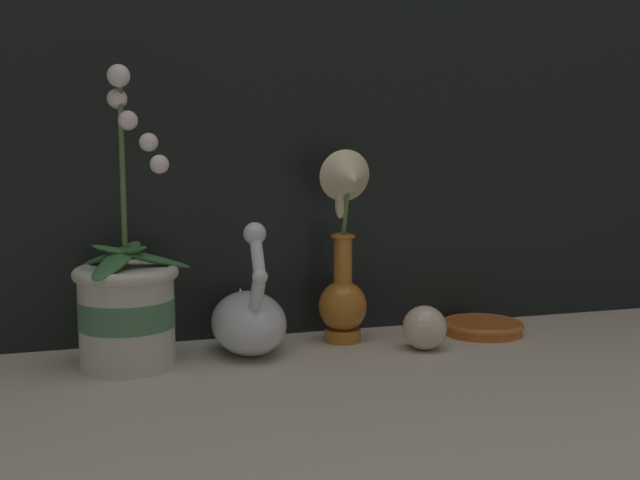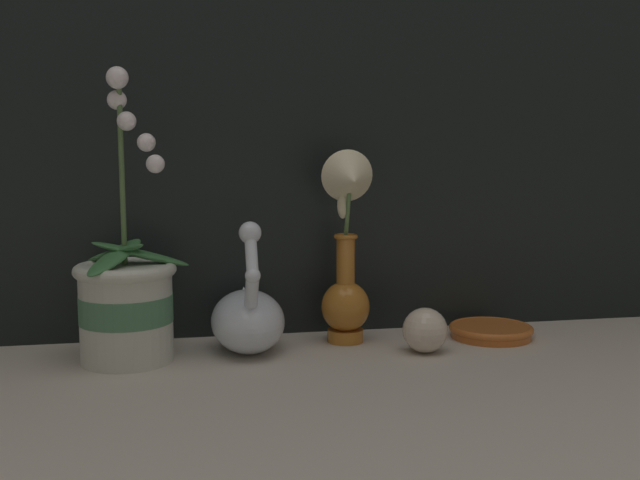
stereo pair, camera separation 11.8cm
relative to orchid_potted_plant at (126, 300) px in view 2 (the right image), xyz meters
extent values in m
plane|color=#BCB2A3|center=(0.30, -0.09, -0.09)|extent=(2.80, 2.80, 0.00)
cylinder|color=beige|center=(0.00, 0.00, -0.02)|extent=(0.14, 0.14, 0.15)
cylinder|color=#477A56|center=(0.00, 0.00, -0.01)|extent=(0.14, 0.14, 0.04)
torus|color=beige|center=(0.00, 0.00, 0.04)|extent=(0.15, 0.15, 0.02)
cylinder|color=#4C6B3D|center=(0.00, 0.00, 0.19)|extent=(0.01, 0.02, 0.27)
ellipsoid|color=#38703D|center=(0.02, 0.00, 0.07)|extent=(0.15, 0.05, 0.05)
ellipsoid|color=#38703D|center=(-0.02, 0.02, 0.07)|extent=(0.12, 0.13, 0.05)
ellipsoid|color=#38703D|center=(-0.01, -0.02, 0.07)|extent=(0.10, 0.13, 0.05)
sphere|color=white|center=(0.00, -0.01, 0.33)|extent=(0.03, 0.03, 0.03)
sphere|color=white|center=(0.00, 0.00, 0.30)|extent=(0.03, 0.03, 0.03)
sphere|color=white|center=(0.01, -0.01, 0.26)|extent=(0.03, 0.03, 0.03)
sphere|color=white|center=(0.04, -0.01, 0.23)|extent=(0.03, 0.03, 0.03)
sphere|color=white|center=(0.05, -0.03, 0.20)|extent=(0.03, 0.03, 0.03)
ellipsoid|color=silver|center=(0.18, 0.02, -0.05)|extent=(0.12, 0.16, 0.10)
cone|color=silver|center=(0.18, 0.08, -0.03)|extent=(0.06, 0.07, 0.07)
cylinder|color=silver|center=(0.18, -0.05, 0.01)|extent=(0.02, 0.06, 0.07)
sphere|color=silver|center=(0.18, -0.07, 0.04)|extent=(0.02, 0.02, 0.02)
cylinder|color=silver|center=(0.18, -0.05, 0.07)|extent=(0.02, 0.05, 0.07)
sphere|color=silver|center=(0.18, -0.04, 0.10)|extent=(0.03, 0.03, 0.03)
cylinder|color=#B26B23|center=(0.35, 0.05, -0.08)|extent=(0.06, 0.06, 0.02)
ellipsoid|color=#B26B23|center=(0.35, 0.05, -0.04)|extent=(0.08, 0.08, 0.08)
cylinder|color=#B26B23|center=(0.35, 0.05, 0.04)|extent=(0.03, 0.03, 0.08)
torus|color=#B26B23|center=(0.35, 0.05, 0.08)|extent=(0.04, 0.04, 0.01)
cylinder|color=#567A47|center=(0.35, 0.04, 0.12)|extent=(0.01, 0.03, 0.08)
cone|color=beige|center=(0.35, 0.02, 0.18)|extent=(0.09, 0.06, 0.09)
ellipsoid|color=beige|center=(0.34, 0.04, 0.13)|extent=(0.02, 0.02, 0.04)
sphere|color=beige|center=(0.46, -0.04, -0.06)|extent=(0.07, 0.07, 0.07)
cylinder|color=#C66628|center=(0.60, 0.03, -0.08)|extent=(0.14, 0.14, 0.02)
torus|color=#C66628|center=(0.60, 0.03, -0.08)|extent=(0.14, 0.14, 0.01)
camera|label=1|loc=(-0.04, -1.11, 0.22)|focal=42.00mm
camera|label=2|loc=(0.08, -1.14, 0.22)|focal=42.00mm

